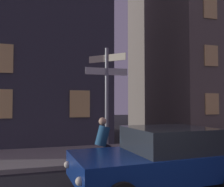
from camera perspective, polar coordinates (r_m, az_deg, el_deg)
The scene contains 5 objects.
sidewalk_kerb at distance 9.62m, azimuth -4.38°, elevation -13.98°, with size 40.00×3.35×0.14m, color gray.
signpost at distance 8.39m, azimuth -1.23°, elevation 0.32°, with size 1.50×1.04×3.79m.
car_side_parked at distance 5.90m, azimuth 11.42°, elevation -14.46°, with size 4.08×2.25×1.44m.
cyclist at distance 7.11m, azimuth -1.85°, elevation -12.53°, with size 1.81×0.38×1.61m.
building_right_block at distance 21.57m, azimuth 19.48°, elevation 14.94°, with size 8.42×9.85×16.79m.
Camera 1 is at (-2.02, -2.93, 1.99)m, focal length 39.22 mm.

